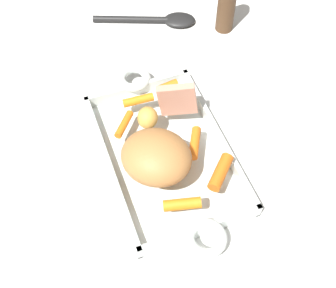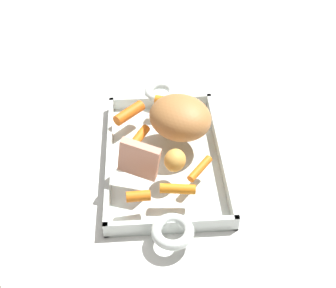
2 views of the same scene
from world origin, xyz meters
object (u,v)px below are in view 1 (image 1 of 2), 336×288
object	(u,v)px
pork_roast	(156,157)
baby_carrot_northwest	(182,204)
baby_carrot_center_right	(124,124)
roasting_dish	(166,153)
baby_carrot_northeast	(168,87)
pepper_mill	(227,1)
baby_carrot_southwest	(221,172)
serving_spoon	(161,20)
potato_golden_large	(148,118)
baby_carrot_southeast	(138,100)
roast_slice_thin	(177,100)
baby_carrot_center_left	(195,143)

from	to	relation	value
pork_roast	baby_carrot_northwest	world-z (taller)	pork_roast
baby_carrot_center_right	baby_carrot_northwest	bearing A→B (deg)	11.62
roasting_dish	pork_roast	bearing A→B (deg)	-37.48
baby_carrot_northeast	pepper_mill	size ratio (longest dim) A/B	0.24
baby_carrot_northeast	baby_carrot_southwest	world-z (taller)	baby_carrot_southwest
baby_carrot_northeast	serving_spoon	world-z (taller)	baby_carrot_northeast
pork_roast	serving_spoon	size ratio (longest dim) A/B	0.52
pork_roast	baby_carrot_northeast	distance (m)	0.19
serving_spoon	baby_carrot_center_right	bearing A→B (deg)	-99.28
serving_spoon	pepper_mill	bearing A→B (deg)	-6.39
roasting_dish	potato_golden_large	distance (m)	0.08
baby_carrot_southeast	roast_slice_thin	bearing A→B (deg)	53.00
baby_carrot_northeast	roasting_dish	bearing A→B (deg)	-22.38
baby_carrot_southeast	pepper_mill	world-z (taller)	pepper_mill
pork_roast	baby_carrot_center_left	world-z (taller)	pork_roast
baby_carrot_northwest	baby_carrot_center_right	bearing A→B (deg)	-168.38
pepper_mill	baby_carrot_center_left	bearing A→B (deg)	-33.31
baby_carrot_center_left	pepper_mill	world-z (taller)	pepper_mill
baby_carrot_southeast	pepper_mill	distance (m)	0.33
baby_carrot_southeast	baby_carrot_center_right	xyz separation A→B (m)	(0.05, -0.04, -0.00)
baby_carrot_northwest	roast_slice_thin	bearing A→B (deg)	161.14
pork_roast	pepper_mill	world-z (taller)	pepper_mill
pork_roast	baby_carrot_center_right	bearing A→B (deg)	-166.61
baby_carrot_center_right	pepper_mill	bearing A→B (deg)	125.90
pork_roast	baby_carrot_southeast	xyz separation A→B (m)	(-0.16, 0.02, -0.03)
baby_carrot_northwest	serving_spoon	bearing A→B (deg)	164.13
pork_roast	serving_spoon	bearing A→B (deg)	159.26
baby_carrot_northeast	baby_carrot_northwest	xyz separation A→B (m)	(0.26, -0.07, 0.00)
baby_carrot_northeast	baby_carrot_southwest	xyz separation A→B (m)	(0.22, 0.01, 0.00)
baby_carrot_center_right	pepper_mill	world-z (taller)	pepper_mill
baby_carrot_southwest	potato_golden_large	xyz separation A→B (m)	(-0.15, -0.08, 0.01)
roast_slice_thin	potato_golden_large	world-z (taller)	roast_slice_thin
roast_slice_thin	baby_carrot_southeast	bearing A→B (deg)	-127.00
baby_carrot_southwest	serving_spoon	xyz separation A→B (m)	(-0.47, 0.06, -0.04)
baby_carrot_southwest	pork_roast	bearing A→B (deg)	-118.02
baby_carrot_center_right	pepper_mill	size ratio (longest dim) A/B	0.36
baby_carrot_southwest	baby_carrot_northwest	distance (m)	0.09
baby_carrot_southwest	baby_carrot_northwest	bearing A→B (deg)	-68.34
pork_roast	potato_golden_large	xyz separation A→B (m)	(-0.10, 0.02, -0.02)
baby_carrot_northwest	potato_golden_large	world-z (taller)	potato_golden_large
roast_slice_thin	baby_carrot_northeast	distance (m)	0.07
potato_golden_large	serving_spoon	distance (m)	0.35
baby_carrot_center_right	potato_golden_large	size ratio (longest dim) A/B	1.42
roast_slice_thin	baby_carrot_northwest	world-z (taller)	roast_slice_thin
roasting_dish	baby_carrot_southwest	size ratio (longest dim) A/B	6.40
serving_spoon	baby_carrot_southwest	bearing A→B (deg)	-75.07
roasting_dish	pepper_mill	world-z (taller)	pepper_mill
pork_roast	pepper_mill	xyz separation A→B (m)	(-0.34, 0.29, 0.00)
roasting_dish	baby_carrot_center_right	distance (m)	0.10
serving_spoon	pork_roast	bearing A→B (deg)	-88.87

